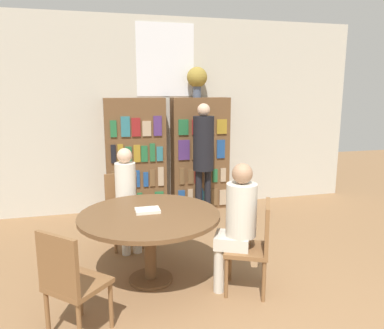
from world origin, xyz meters
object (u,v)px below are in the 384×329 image
flower_vase (197,78)px  chair_near_camera (70,280)px  seated_reader_left (127,194)px  librarian_standing (203,149)px  reading_table (150,223)px  seated_reader_right (237,219)px  chair_left_side (124,206)px  bookshelf_left (136,157)px  bookshelf_right (200,154)px  chair_far_side (255,243)px

flower_vase → chair_near_camera: (-1.81, -2.96, -1.58)m
seated_reader_left → librarian_standing: bearing=-153.8°
reading_table → seated_reader_right: (0.77, -0.38, 0.10)m
chair_left_side → seated_reader_left: bearing=90.0°
bookshelf_left → reading_table: bearing=-93.0°
librarian_standing → seated_reader_left: bearing=-143.9°
bookshelf_left → librarian_standing: bookshelf_left is taller
reading_table → librarian_standing: size_ratio=0.81×
bookshelf_left → chair_left_side: size_ratio=2.01×
bookshelf_left → flower_vase: size_ratio=3.82×
reading_table → chair_left_side: (-0.18, 1.02, -0.12)m
bookshelf_right → chair_left_side: bookshelf_right is taller
bookshelf_right → flower_vase: size_ratio=3.82×
bookshelf_left → seated_reader_left: (-0.26, -1.38, -0.20)m
flower_vase → seated_reader_right: size_ratio=0.37×
flower_vase → librarian_standing: size_ratio=0.27×
bookshelf_left → bookshelf_right: (1.03, 0.00, -0.00)m
chair_left_side → seated_reader_left: seated_reader_left is taller
librarian_standing → flower_vase: bearing=85.6°
chair_far_side → seated_reader_right: 0.28m
bookshelf_left → chair_far_side: bearing=-73.1°
bookshelf_left → librarian_standing: bearing=-28.1°
seated_reader_left → flower_vase: bearing=-141.9°
bookshelf_left → chair_near_camera: 3.10m
bookshelf_right → flower_vase: bearing=174.7°
flower_vase → seated_reader_right: bearing=-97.1°
reading_table → seated_reader_right: size_ratio=1.11×
flower_vase → seated_reader_right: flower_vase is taller
chair_near_camera → seated_reader_left: 1.69m
seated_reader_right → bookshelf_left: bearing=40.2°
chair_left_side → seated_reader_left: 0.27m
bookshelf_left → bookshelf_right: bearing=0.0°
chair_left_side → librarian_standing: librarian_standing is taller
chair_near_camera → seated_reader_right: bearing=57.9°
chair_near_camera → librarian_standing: (1.77, 2.45, 0.56)m
seated_reader_right → bookshelf_right: bearing=17.8°
seated_reader_left → seated_reader_right: 1.52m
bookshelf_left → seated_reader_right: bookshelf_left is taller
chair_near_camera → librarian_standing: 3.08m
chair_left_side → seated_reader_right: size_ratio=0.71×
flower_vase → chair_left_side: 2.36m
bookshelf_left → reading_table: bookshelf_left is taller
chair_left_side → chair_far_side: size_ratio=1.00×
bookshelf_right → seated_reader_right: (-0.37, -2.59, -0.17)m
chair_near_camera → seated_reader_right: 1.55m
chair_left_side → bookshelf_left: bearing=-113.8°
flower_vase → seated_reader_left: 2.31m
reading_table → seated_reader_right: bearing=-26.0°
chair_near_camera → seated_reader_right: seated_reader_right is taller
reading_table → flower_vase: bearing=63.8°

